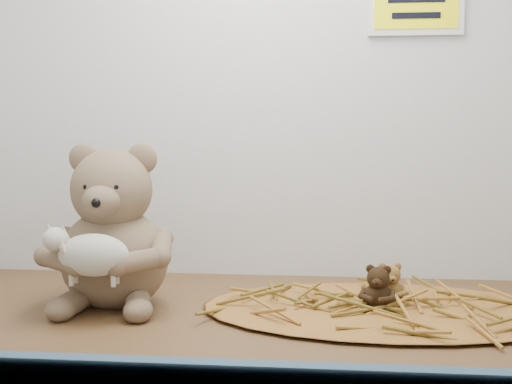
# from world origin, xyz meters

# --- Properties ---
(alcove_shell) EXTENTS (1.20, 0.60, 0.90)m
(alcove_shell) POSITION_xyz_m (0.00, 0.09, 0.45)
(alcove_shell) COLOR #483419
(alcove_shell) RESTS_ON ground
(front_rail) EXTENTS (1.19, 0.02, 0.04)m
(front_rail) POSITION_xyz_m (0.00, -0.29, 0.02)
(front_rail) COLOR #3A576F
(front_rail) RESTS_ON shelf_floor
(straw_bed) EXTENTS (0.60, 0.35, 0.01)m
(straw_bed) POSITION_xyz_m (0.22, 0.05, 0.01)
(straw_bed) COLOR brown
(straw_bed) RESTS_ON shelf_floor
(main_teddy) EXTENTS (0.24, 0.25, 0.28)m
(main_teddy) POSITION_xyz_m (-0.23, 0.06, 0.14)
(main_teddy) COLOR #867152
(main_teddy) RESTS_ON shelf_floor
(toy_lamb) EXTENTS (0.15, 0.09, 0.09)m
(toy_lamb) POSITION_xyz_m (-0.23, -0.04, 0.11)
(toy_lamb) COLOR silver
(toy_lamb) RESTS_ON main_teddy
(mini_teddy_tan) EXTENTS (0.06, 0.07, 0.07)m
(mini_teddy_tan) POSITION_xyz_m (0.24, 0.07, 0.05)
(mini_teddy_tan) COLOR brown
(mini_teddy_tan) RESTS_ON straw_bed
(mini_teddy_brown) EXTENTS (0.07, 0.07, 0.07)m
(mini_teddy_brown) POSITION_xyz_m (0.21, 0.03, 0.05)
(mini_teddy_brown) COLOR black
(mini_teddy_brown) RESTS_ON straw_bed
(wall_sign) EXTENTS (0.16, 0.01, 0.11)m
(wall_sign) POSITION_xyz_m (0.30, 0.29, 0.55)
(wall_sign) COLOR #FFF70D
(wall_sign) RESTS_ON back_wall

